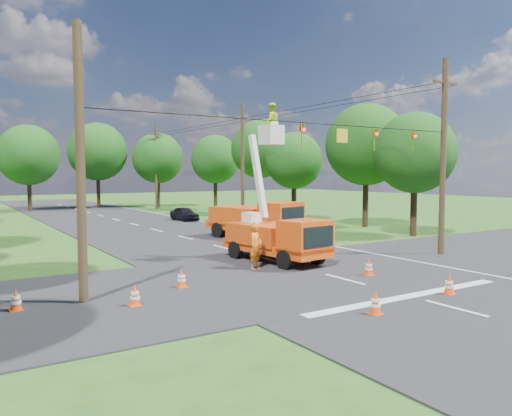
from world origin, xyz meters
TOP-DOWN VIEW (x-y plane):
  - ground at (0.00, 20.00)m, footprint 140.00×140.00m
  - road_main at (0.00, 20.00)m, footprint 12.00×100.00m
  - road_cross at (0.00, 2.00)m, footprint 56.00×10.00m
  - stop_bar at (0.00, -3.20)m, footprint 9.00×0.45m
  - edge_line at (5.60, 20.00)m, footprint 0.12×90.00m
  - bucket_truck at (0.11, 4.80)m, footprint 2.79×5.90m
  - second_truck at (3.68, 12.23)m, footprint 3.97×6.93m
  - ground_worker at (-1.73, 3.82)m, footprint 0.88×0.77m
  - distant_car at (5.00, 26.24)m, footprint 1.63×3.66m
  - traffic_cone_0 at (-2.50, -4.07)m, footprint 0.38×0.38m
  - traffic_cone_1 at (1.47, -3.68)m, footprint 0.38×0.38m
  - traffic_cone_2 at (0.62, 6.61)m, footprint 0.38×0.38m
  - traffic_cone_3 at (1.41, 10.99)m, footprint 0.38×0.38m
  - traffic_cone_4 at (-5.94, 2.25)m, footprint 0.38×0.38m
  - traffic_cone_5 at (-8.24, 0.65)m, footprint 0.38×0.38m
  - traffic_cone_6 at (-11.49, 2.07)m, footprint 0.38×0.38m
  - traffic_cone_7 at (4.26, 16.90)m, footprint 0.38×0.38m
  - traffic_cone_8 at (1.46, 0.14)m, footprint 0.38×0.38m
  - pole_right_near at (8.50, 2.00)m, footprint 1.80×0.30m
  - pole_right_mid at (8.50, 22.00)m, footprint 1.80×0.30m
  - pole_right_far at (8.50, 42.00)m, footprint 1.80×0.30m
  - pole_left at (-9.50, 2.00)m, footprint 0.30×0.30m
  - signal_span at (2.23, 1.99)m, footprint 18.00×0.29m
  - tree_right_a at (13.50, 8.00)m, footprint 5.40×5.40m
  - tree_right_b at (15.00, 14.00)m, footprint 6.40×6.40m
  - tree_right_c at (13.20, 21.00)m, footprint 5.00×5.00m
  - tree_right_d at (14.80, 29.00)m, footprint 6.00×6.00m
  - tree_right_e at (13.80, 37.00)m, footprint 5.60×5.60m
  - tree_far_a at (-5.00, 45.00)m, footprint 6.60×6.60m
  - tree_far_b at (3.00, 47.00)m, footprint 7.00×7.00m
  - tree_far_c at (9.50, 44.00)m, footprint 6.20×6.20m

SIDE VIEW (x-z plane):
  - ground at x=0.00m, z-range 0.00..0.00m
  - road_main at x=0.00m, z-range -0.03..0.03m
  - road_cross at x=0.00m, z-range -0.04..0.04m
  - stop_bar at x=0.00m, z-range -0.01..0.01m
  - edge_line at x=5.60m, z-range -0.01..0.01m
  - traffic_cone_0 at x=-2.50m, z-range 0.00..0.71m
  - traffic_cone_1 at x=1.47m, z-range 0.00..0.71m
  - traffic_cone_2 at x=0.62m, z-range 0.00..0.71m
  - traffic_cone_3 at x=1.41m, z-range 0.00..0.71m
  - traffic_cone_4 at x=-5.94m, z-range 0.00..0.71m
  - traffic_cone_5 at x=-8.24m, z-range 0.00..0.71m
  - traffic_cone_6 at x=-11.49m, z-range 0.00..0.71m
  - traffic_cone_7 at x=4.26m, z-range 0.00..0.71m
  - traffic_cone_8 at x=1.46m, z-range 0.00..0.71m
  - distant_car at x=5.00m, z-range 0.00..1.22m
  - ground_worker at x=-1.73m, z-range 0.00..2.03m
  - second_truck at x=3.68m, z-range 0.05..2.50m
  - bucket_truck at x=0.11m, z-range -2.12..5.42m
  - pole_left at x=-9.50m, z-range 0.00..9.00m
  - pole_right_near at x=8.50m, z-range 0.11..10.11m
  - pole_right_mid at x=8.50m, z-range 0.11..10.11m
  - pole_right_far at x=8.50m, z-range 0.11..10.11m
  - tree_right_c at x=13.20m, z-range 1.40..9.23m
  - tree_right_a at x=13.50m, z-range 1.42..9.70m
  - tree_right_e at x=13.80m, z-range 1.50..10.12m
  - signal_span at x=2.23m, z-range 5.34..6.41m
  - tree_far_c at x=9.50m, z-range 1.47..10.65m
  - tree_far_a at x=-5.00m, z-range 1.44..10.94m
  - tree_right_b at x=15.00m, z-range 1.61..11.26m
  - tree_right_d at x=14.80m, z-range 1.83..11.53m
  - tree_far_b at x=3.00m, z-range 1.65..11.97m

